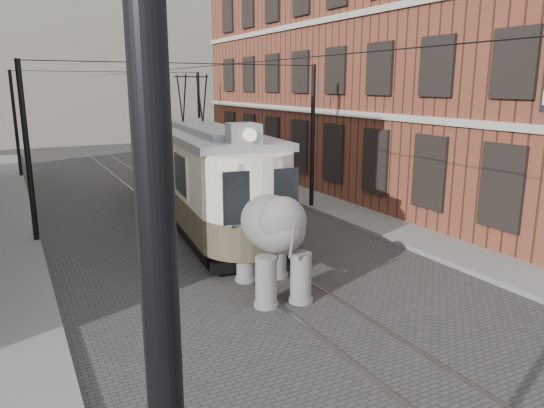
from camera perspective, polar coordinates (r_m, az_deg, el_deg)
ground at (r=14.67m, az=-0.64°, el=-7.65°), size 120.00×120.00×0.00m
tram_rails at (r=14.67m, az=-0.64°, el=-7.60°), size 1.54×80.00×0.02m
sidewalk_right at (r=18.02m, az=16.69°, el=-3.98°), size 2.00×60.00×0.15m
sidewalk_left at (r=13.29m, az=-27.07°, el=-11.11°), size 2.00×60.00×0.15m
brick_building at (r=27.33m, az=11.90°, el=14.53°), size 8.00×26.00×12.00m
distant_block at (r=52.65m, az=-21.35°, el=14.22°), size 28.00×10.00×14.00m
catenary at (r=18.39m, az=-8.31°, el=6.11°), size 11.00×30.20×6.00m
tram at (r=20.46m, az=-8.67°, el=6.17°), size 4.32×14.21×5.55m
elephant at (r=13.01m, az=0.00°, el=-3.91°), size 3.17×4.87×2.78m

